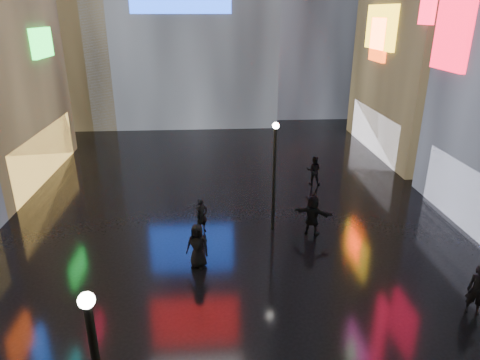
{
  "coord_description": "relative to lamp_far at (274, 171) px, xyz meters",
  "views": [
    {
      "loc": [
        -0.8,
        0.24,
        9.65
      ],
      "look_at": [
        0.0,
        12.0,
        5.0
      ],
      "focal_mm": 32.0,
      "sensor_mm": 36.0,
      "label": 1
    }
  ],
  "objects": [
    {
      "name": "ground",
      "position": [
        -1.98,
        1.82,
        -2.94
      ],
      "size": [
        140.0,
        140.0,
        0.0
      ],
      "primitive_type": "plane",
      "color": "black",
      "rests_on": "ground"
    },
    {
      "name": "lamp_far",
      "position": [
        0.0,
        0.0,
        0.0
      ],
      "size": [
        0.3,
        0.3,
        5.2
      ],
      "color": "black",
      "rests_on": "ground"
    },
    {
      "name": "pedestrian_4",
      "position": [
        -3.46,
        -2.97,
        -2.0
      ],
      "size": [
        1.06,
        0.86,
        1.88
      ],
      "primitive_type": "imported",
      "rotation": [
        0.0,
        0.0,
        -0.32
      ],
      "color": "black",
      "rests_on": "ground"
    },
    {
      "name": "pedestrian_5",
      "position": [
        1.73,
        -0.59,
        -1.98
      ],
      "size": [
        1.86,
        1.25,
        1.92
      ],
      "primitive_type": "imported",
      "rotation": [
        0.0,
        0.0,
        2.72
      ],
      "color": "black",
      "rests_on": "ground"
    },
    {
      "name": "pedestrian_6",
      "position": [
        -3.34,
        -0.0,
        -2.12
      ],
      "size": [
        0.72,
        0.67,
        1.64
      ],
      "primitive_type": "imported",
      "rotation": [
        0.0,
        0.0,
        0.63
      ],
      "color": "black",
      "rests_on": "ground"
    },
    {
      "name": "pedestrian_7",
      "position": [
        3.22,
        5.5,
        -2.07
      ],
      "size": [
        0.98,
        0.85,
        1.74
      ],
      "primitive_type": "imported",
      "rotation": [
        0.0,
        0.0,
        2.89
      ],
      "color": "black",
      "rests_on": "ground"
    },
    {
      "name": "umbrella_2",
      "position": [
        -3.46,
        -2.97,
        -0.61
      ],
      "size": [
        1.36,
        1.35,
        0.9
      ],
      "primitive_type": "imported",
      "rotation": [
        0.0,
        0.0,
        4.17
      ],
      "color": "black",
      "rests_on": "pedestrian_4"
    },
    {
      "name": "pedestrian_8",
      "position": [
        6.03,
        -6.47,
        -2.04
      ],
      "size": [
        0.78,
        0.67,
        1.81
      ],
      "primitive_type": "imported",
      "rotation": [
        0.0,
        0.0,
        5.84
      ],
      "color": "black",
      "rests_on": "ground"
    }
  ]
}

